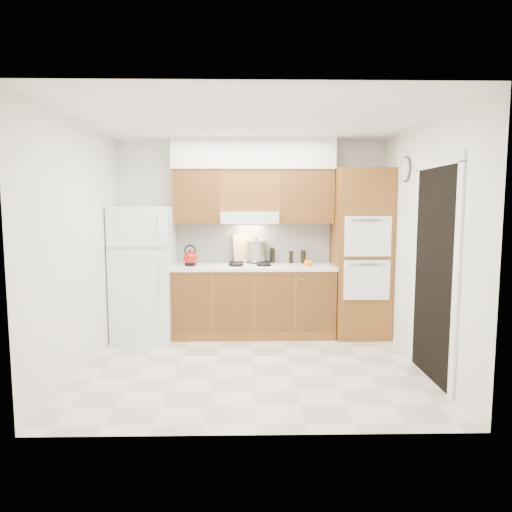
% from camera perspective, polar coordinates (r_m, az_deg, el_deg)
% --- Properties ---
extents(floor, '(3.60, 3.60, 0.00)m').
position_cam_1_polar(floor, '(5.08, -0.40, -13.57)').
color(floor, beige).
rests_on(floor, ground).
extents(ceiling, '(3.60, 3.60, 0.00)m').
position_cam_1_polar(ceiling, '(4.86, -0.42, 16.64)').
color(ceiling, white).
rests_on(ceiling, wall_back).
extents(wall_back, '(3.60, 0.02, 2.60)m').
position_cam_1_polar(wall_back, '(6.30, -0.57, 2.41)').
color(wall_back, white).
rests_on(wall_back, floor).
extents(wall_left, '(0.02, 3.00, 2.60)m').
position_cam_1_polar(wall_left, '(5.11, -21.05, 1.07)').
color(wall_left, white).
rests_on(wall_left, floor).
extents(wall_right, '(0.02, 3.00, 2.60)m').
position_cam_1_polar(wall_right, '(5.15, 20.07, 1.15)').
color(wall_right, white).
rests_on(wall_right, floor).
extents(fridge, '(0.75, 0.72, 1.72)m').
position_cam_1_polar(fridge, '(6.13, -13.78, -2.01)').
color(fridge, white).
rests_on(fridge, floor).
extents(base_cabinets, '(2.11, 0.60, 0.90)m').
position_cam_1_polar(base_cabinets, '(6.12, -0.30, -5.76)').
color(base_cabinets, brown).
rests_on(base_cabinets, floor).
extents(countertop, '(2.13, 0.62, 0.04)m').
position_cam_1_polar(countertop, '(6.03, -0.30, -1.40)').
color(countertop, white).
rests_on(countertop, base_cabinets).
extents(backsplash, '(2.11, 0.03, 0.56)m').
position_cam_1_polar(backsplash, '(6.29, -0.34, 1.67)').
color(backsplash, white).
rests_on(backsplash, countertop).
extents(oven_cabinet, '(0.70, 0.65, 2.20)m').
position_cam_1_polar(oven_cabinet, '(6.17, 12.95, 0.31)').
color(oven_cabinet, brown).
rests_on(oven_cabinet, floor).
extents(upper_cab_left, '(0.63, 0.33, 0.70)m').
position_cam_1_polar(upper_cab_left, '(6.15, -7.29, 7.39)').
color(upper_cab_left, brown).
rests_on(upper_cab_left, wall_back).
extents(upper_cab_right, '(0.73, 0.33, 0.70)m').
position_cam_1_polar(upper_cab_right, '(6.16, 6.15, 7.40)').
color(upper_cab_right, brown).
rests_on(upper_cab_right, wall_back).
extents(range_hood, '(0.75, 0.45, 0.15)m').
position_cam_1_polar(range_hood, '(6.06, -0.79, 4.86)').
color(range_hood, silver).
rests_on(range_hood, wall_back).
extents(upper_cab_over_hood, '(0.75, 0.33, 0.55)m').
position_cam_1_polar(upper_cab_over_hood, '(6.12, -0.80, 8.15)').
color(upper_cab_over_hood, brown).
rests_on(upper_cab_over_hood, range_hood).
extents(soffit, '(2.13, 0.36, 0.40)m').
position_cam_1_polar(soffit, '(6.14, -0.33, 12.59)').
color(soffit, silver).
rests_on(soffit, wall_back).
extents(cooktop, '(0.74, 0.50, 0.01)m').
position_cam_1_polar(cooktop, '(6.04, -0.78, -1.13)').
color(cooktop, white).
rests_on(cooktop, countertop).
extents(doorway, '(0.02, 0.90, 2.10)m').
position_cam_1_polar(doorway, '(4.85, 21.31, -2.17)').
color(doorway, black).
rests_on(doorway, floor).
extents(wall_clock, '(0.02, 0.30, 0.30)m').
position_cam_1_polar(wall_clock, '(5.66, 18.22, 10.27)').
color(wall_clock, '#3F3833').
rests_on(wall_clock, wall_right).
extents(kettle, '(0.19, 0.19, 0.18)m').
position_cam_1_polar(kettle, '(6.05, -8.23, -0.28)').
color(kettle, maroon).
rests_on(kettle, countertop).
extents(cutting_board, '(0.33, 0.20, 0.41)m').
position_cam_1_polar(cutting_board, '(6.24, -1.47, 0.89)').
color(cutting_board, tan).
rests_on(cutting_board, countertop).
extents(stock_pot, '(0.28, 0.28, 0.28)m').
position_cam_1_polar(stock_pot, '(6.19, 0.02, 0.58)').
color(stock_pot, '#B0B0B5').
rests_on(stock_pot, cooktop).
extents(condiment_a, '(0.07, 0.07, 0.21)m').
position_cam_1_polar(condiment_a, '(6.26, 2.07, 0.04)').
color(condiment_a, black).
rests_on(condiment_a, countertop).
extents(condiment_b, '(0.07, 0.07, 0.17)m').
position_cam_1_polar(condiment_b, '(6.30, 4.39, -0.14)').
color(condiment_b, black).
rests_on(condiment_b, countertop).
extents(condiment_c, '(0.06, 0.06, 0.18)m').
position_cam_1_polar(condiment_c, '(6.29, 5.92, -0.10)').
color(condiment_c, black).
rests_on(condiment_c, countertop).
extents(orange_near, '(0.09, 0.09, 0.08)m').
position_cam_1_polar(orange_near, '(6.01, 6.82, -0.89)').
color(orange_near, orange).
rests_on(orange_near, countertop).
extents(orange_far, '(0.08, 0.08, 0.08)m').
position_cam_1_polar(orange_far, '(6.09, 6.40, -0.80)').
color(orange_far, orange).
rests_on(orange_far, countertop).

